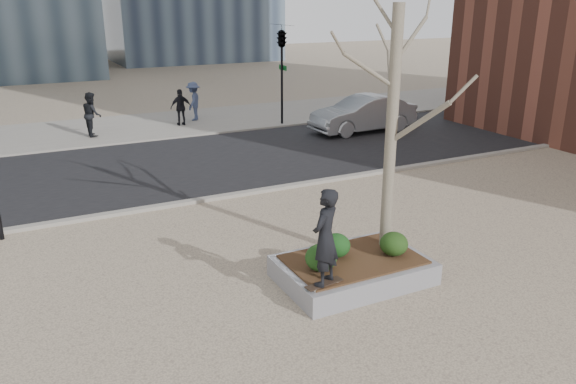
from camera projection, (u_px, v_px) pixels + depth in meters
name	position (u px, v px, depth m)	size (l,w,h in m)	color
ground	(310.00, 290.00, 11.27)	(120.00, 120.00, 0.00)	tan
street	(174.00, 165.00, 19.72)	(60.00, 8.00, 0.02)	black
far_sidewalk	(131.00, 127.00, 25.64)	(60.00, 6.00, 0.02)	gray
planter	(353.00, 270.00, 11.62)	(3.00, 2.00, 0.45)	gray
planter_mulch	(353.00, 259.00, 11.54)	(2.70, 1.70, 0.04)	#382314
sycamore_tree	(394.00, 92.00, 11.14)	(2.80, 2.80, 6.60)	gray
shrub_left	(321.00, 258.00, 10.96)	(0.63, 0.63, 0.53)	#133310
shrub_middle	(336.00, 245.00, 11.55)	(0.58, 0.58, 0.50)	black
shrub_right	(394.00, 244.00, 11.62)	(0.59, 0.59, 0.50)	#1B3D13
skateboard	(324.00, 285.00, 10.47)	(0.78, 0.20, 0.07)	black
skateboarder	(325.00, 237.00, 10.16)	(0.68, 0.44, 1.86)	black
car_silver	(363.00, 114.00, 24.55)	(1.65, 4.73, 1.56)	#919499
car_third	(485.00, 99.00, 29.09)	(1.73, 4.25, 1.23)	#51545D
pedestrian_a	(92.00, 114.00, 23.70)	(0.90, 0.70, 1.85)	black
pedestrian_b	(194.00, 101.00, 26.81)	(1.18, 0.68, 1.83)	#3B496B
pedestrian_c	(181.00, 107.00, 25.76)	(0.97, 0.40, 1.66)	black
traffic_light_far	(282.00, 75.00, 25.64)	(0.60, 2.48, 4.50)	black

